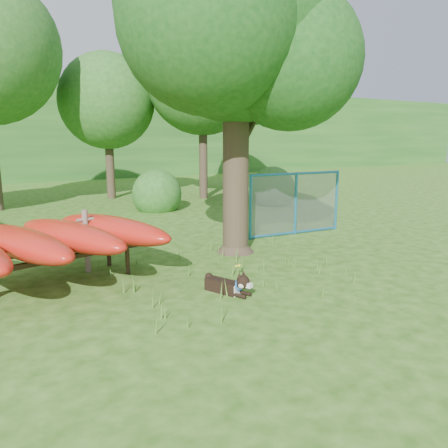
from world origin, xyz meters
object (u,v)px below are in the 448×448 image
kayak_rack (47,239)px  husky_dog (230,285)px  fence_section (296,203)px  oak_tree (234,29)px

kayak_rack → husky_dog: (2.56, -2.06, -0.69)m
husky_dog → fence_section: 5.08m
fence_section → husky_dog: bearing=-138.2°
oak_tree → kayak_rack: (-4.08, -0.27, -4.04)m
oak_tree → husky_dog: size_ratio=7.55×
kayak_rack → husky_dog: kayak_rack is taller
husky_dog → fence_section: (3.99, 3.07, 0.70)m
oak_tree → fence_section: (2.47, 0.74, -4.03)m
husky_dog → fence_section: bearing=15.1°
husky_dog → fence_section: size_ratio=0.33×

